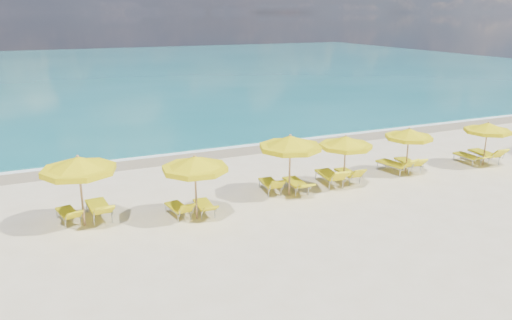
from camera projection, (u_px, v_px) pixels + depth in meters
name	position (u px, v px, depth m)	size (l,w,h in m)	color
ground_plane	(272.00, 200.00, 18.94)	(120.00, 120.00, 0.00)	beige
ocean	(100.00, 71.00, 60.93)	(120.00, 80.00, 0.30)	#12656A
wet_sand_band	(209.00, 153.00, 25.42)	(120.00, 2.60, 0.01)	tan
foam_line	(204.00, 149.00, 26.12)	(120.00, 1.20, 0.03)	white
whitecap_near	(69.00, 126.00, 31.45)	(14.00, 0.36, 0.05)	white
whitecap_far	(234.00, 95.00, 43.08)	(18.00, 0.30, 0.05)	white
umbrella_2	(78.00, 166.00, 16.13)	(2.67, 2.67, 2.46)	tan
umbrella_3	(195.00, 164.00, 16.74)	(2.82, 2.82, 2.30)	tan
umbrella_4	(290.00, 143.00, 18.92)	(2.61, 2.61, 2.45)	tan
umbrella_5	(346.00, 143.00, 19.98)	(2.60, 2.60, 2.17)	tan
umbrella_6	(409.00, 134.00, 21.66)	(2.22, 2.22, 2.08)	tan
umbrella_7	(488.00, 128.00, 22.77)	(2.42, 2.42, 2.10)	tan
lounger_2_left	(69.00, 217.00, 16.92)	(0.84, 1.70, 0.72)	#A5A8AD
lounger_2_right	(99.00, 211.00, 17.26)	(0.81, 2.07, 0.86)	#A5A8AD
lounger_3_left	(179.00, 211.00, 17.40)	(0.75, 1.61, 0.76)	#A5A8AD
lounger_3_right	(204.00, 209.00, 17.63)	(0.61, 1.65, 0.66)	#A5A8AD
lounger_4_left	(270.00, 187.00, 19.78)	(0.76, 1.75, 0.80)	#A5A8AD
lounger_4_right	(296.00, 186.00, 19.82)	(0.73, 1.91, 0.69)	#A5A8AD
lounger_5_left	(330.00, 179.00, 20.60)	(0.90, 2.04, 0.94)	#A5A8AD
lounger_5_right	(348.00, 176.00, 21.06)	(0.65, 1.70, 0.81)	#A5A8AD
lounger_6_left	(394.00, 168.00, 22.16)	(1.00, 1.99, 0.89)	#A5A8AD
lounger_6_right	(408.00, 165.00, 22.51)	(0.89, 1.89, 0.84)	#A5A8AD
lounger_7_left	(468.00, 159.00, 23.53)	(0.61, 1.81, 0.65)	#A5A8AD
lounger_7_right	(484.00, 157.00, 23.77)	(0.88, 2.02, 0.93)	#A5A8AD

